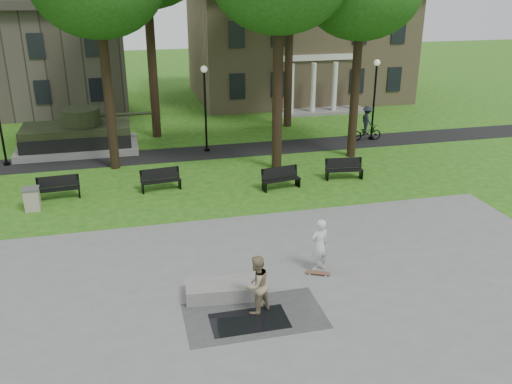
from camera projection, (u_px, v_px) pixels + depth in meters
The scene contains 19 objects.
ground at pixel (247, 252), 19.24m from camera, with size 120.00×120.00×0.00m, color #225B15.
plaza at pixel (287, 335), 14.72m from camera, with size 22.00×16.00×0.02m, color gray.
footpath at pixel (199, 153), 30.08m from camera, with size 44.00×2.60×0.01m, color black.
building_right at pixel (296, 41), 43.33m from camera, with size 17.00×12.00×8.60m.
building_left at pixel (19, 59), 39.42m from camera, with size 15.00×10.00×7.20m, color #4C443D.
lamp_mid at pixel (205, 102), 29.44m from camera, with size 0.36×0.36×4.73m.
lamp_right at pixel (375, 93), 31.64m from camera, with size 0.36×0.36×4.73m.
tank_monument at pixel (78, 136), 30.15m from camera, with size 7.45×3.40×2.40m.
puddle at pixel (249, 321), 15.32m from camera, with size 2.20×1.20×0.00m, color black.
concrete_block at pixel (222, 290), 16.45m from camera, with size 2.20×1.00×0.45m, color gray.
skateboard at pixel (318, 273), 17.71m from camera, with size 0.78×0.20×0.07m, color brown.
skateboarder at pixel (319, 245), 17.68m from camera, with size 0.67×0.44×1.83m, color silver.
friend_watching at pixel (256, 285), 15.44m from camera, with size 0.87×0.68×1.78m, color #958260.
cyclist at pixel (367, 127), 32.08m from camera, with size 1.88×1.07×2.09m.
park_bench_0 at pixel (59, 187), 23.74m from camera, with size 1.82×0.63×1.00m.
park_bench_1 at pixel (161, 179), 24.69m from camera, with size 1.84×0.73×1.00m.
park_bench_2 at pixel (281, 177), 24.87m from camera, with size 1.85×0.81×1.00m.
park_bench_3 at pixel (344, 168), 26.10m from camera, with size 1.84×0.74×1.00m.
trash_bin at pixel (32, 199), 22.57m from camera, with size 0.68×0.68×0.96m.
Camera 1 is at (-3.74, -16.70, 9.06)m, focal length 38.00 mm.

